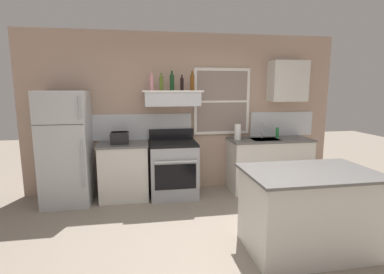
# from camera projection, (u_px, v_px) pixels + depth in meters

# --- Properties ---
(ground_plane) EXTENTS (16.00, 16.00, 0.00)m
(ground_plane) POSITION_uv_depth(u_px,v_px,m) (215.00, 256.00, 3.15)
(ground_plane) COLOR gray
(back_wall) EXTENTS (5.40, 0.11, 2.70)m
(back_wall) POSITION_uv_depth(u_px,v_px,m) (187.00, 113.00, 5.09)
(back_wall) COLOR tan
(back_wall) RESTS_ON ground_plane
(refrigerator) EXTENTS (0.70, 0.72, 1.74)m
(refrigerator) POSITION_uv_depth(u_px,v_px,m) (66.00, 148.00, 4.47)
(refrigerator) COLOR #B7BABC
(refrigerator) RESTS_ON ground_plane
(counter_left_of_stove) EXTENTS (0.79, 0.63, 0.91)m
(counter_left_of_stove) POSITION_uv_depth(u_px,v_px,m) (124.00, 171.00, 4.74)
(counter_left_of_stove) COLOR silver
(counter_left_of_stove) RESTS_ON ground_plane
(toaster) EXTENTS (0.30, 0.20, 0.19)m
(toaster) POSITION_uv_depth(u_px,v_px,m) (120.00, 138.00, 4.61)
(toaster) COLOR black
(toaster) RESTS_ON counter_left_of_stove
(stove_range) EXTENTS (0.76, 0.69, 1.09)m
(stove_range) POSITION_uv_depth(u_px,v_px,m) (173.00, 168.00, 4.84)
(stove_range) COLOR #9EA0A5
(stove_range) RESTS_ON ground_plane
(range_hood_shelf) EXTENTS (0.96, 0.52, 0.24)m
(range_hood_shelf) POSITION_uv_depth(u_px,v_px,m) (172.00, 98.00, 4.74)
(range_hood_shelf) COLOR silver
(bottle_rose_pink) EXTENTS (0.07, 0.07, 0.30)m
(bottle_rose_pink) POSITION_uv_depth(u_px,v_px,m) (152.00, 82.00, 4.61)
(bottle_rose_pink) COLOR #C67F84
(bottle_rose_pink) RESTS_ON range_hood_shelf
(bottle_olive_oil_square) EXTENTS (0.06, 0.06, 0.28)m
(bottle_olive_oil_square) POSITION_uv_depth(u_px,v_px,m) (161.00, 83.00, 4.63)
(bottle_olive_oil_square) COLOR #4C601E
(bottle_olive_oil_square) RESTS_ON range_hood_shelf
(bottle_dark_green_wine) EXTENTS (0.07, 0.07, 0.31)m
(bottle_dark_green_wine) POSITION_uv_depth(u_px,v_px,m) (172.00, 82.00, 4.69)
(bottle_dark_green_wine) COLOR #143819
(bottle_dark_green_wine) RESTS_ON range_hood_shelf
(bottle_balsamic_dark) EXTENTS (0.06, 0.06, 0.25)m
(bottle_balsamic_dark) POSITION_uv_depth(u_px,v_px,m) (182.00, 84.00, 4.70)
(bottle_balsamic_dark) COLOR black
(bottle_balsamic_dark) RESTS_ON range_hood_shelf
(bottle_amber_wine) EXTENTS (0.07, 0.07, 0.31)m
(bottle_amber_wine) POSITION_uv_depth(u_px,v_px,m) (192.00, 82.00, 4.74)
(bottle_amber_wine) COLOR brown
(bottle_amber_wine) RESTS_ON range_hood_shelf
(counter_right_with_sink) EXTENTS (1.43, 0.63, 0.91)m
(counter_right_with_sink) POSITION_uv_depth(u_px,v_px,m) (269.00, 164.00, 5.16)
(counter_right_with_sink) COLOR silver
(counter_right_with_sink) RESTS_ON ground_plane
(sink_faucet) EXTENTS (0.03, 0.17, 0.28)m
(sink_faucet) POSITION_uv_depth(u_px,v_px,m) (263.00, 128.00, 5.13)
(sink_faucet) COLOR silver
(sink_faucet) RESTS_ON counter_right_with_sink
(paper_towel_roll) EXTENTS (0.11, 0.11, 0.27)m
(paper_towel_roll) POSITION_uv_depth(u_px,v_px,m) (238.00, 132.00, 4.96)
(paper_towel_roll) COLOR white
(paper_towel_roll) RESTS_ON counter_right_with_sink
(dish_soap_bottle) EXTENTS (0.06, 0.06, 0.18)m
(dish_soap_bottle) POSITION_uv_depth(u_px,v_px,m) (277.00, 133.00, 5.19)
(dish_soap_bottle) COLOR #268C3F
(dish_soap_bottle) RESTS_ON counter_right_with_sink
(kitchen_island) EXTENTS (1.40, 0.90, 0.91)m
(kitchen_island) POSITION_uv_depth(u_px,v_px,m) (308.00, 211.00, 3.19)
(kitchen_island) COLOR silver
(kitchen_island) RESTS_ON ground_plane
(upper_cabinet_right) EXTENTS (0.64, 0.32, 0.70)m
(upper_cabinet_right) POSITION_uv_depth(u_px,v_px,m) (288.00, 81.00, 5.11)
(upper_cabinet_right) COLOR silver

